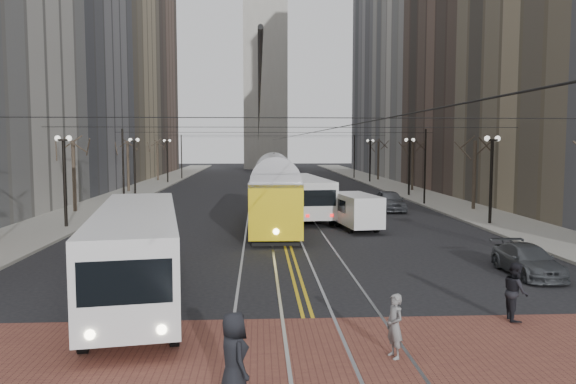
{
  "coord_description": "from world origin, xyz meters",
  "views": [
    {
      "loc": [
        -1.51,
        -17.87,
        5.42
      ],
      "look_at": [
        -0.06,
        9.63,
        3.0
      ],
      "focal_mm": 35.0,
      "sensor_mm": 36.0,
      "label": 1
    }
  ],
  "objects": [
    {
      "name": "street_trees",
      "position": [
        0.0,
        35.25,
        2.8
      ],
      "size": [
        31.68,
        53.28,
        5.6
      ],
      "color": "#382D23",
      "rests_on": "ground"
    },
    {
      "name": "centre_lines",
      "position": [
        0.0,
        45.0,
        0.01
      ],
      "size": [
        0.42,
        130.0,
        0.01
      ],
      "primitive_type": "cube",
      "color": "gold",
      "rests_on": "ground"
    },
    {
      "name": "pedestrian_b",
      "position": [
        1.89,
        -4.28,
        0.83
      ],
      "size": [
        0.54,
        0.68,
        1.63
      ],
      "primitive_type": "imported",
      "rotation": [
        0.0,
        0.0,
        5.0
      ],
      "color": "gray",
      "rests_on": "crosswalk_band"
    },
    {
      "name": "streetcar_rails",
      "position": [
        0.0,
        45.0,
        0.0
      ],
      "size": [
        4.8,
        130.0,
        0.02
      ],
      "primitive_type": "cube",
      "color": "gray",
      "rests_on": "ground"
    },
    {
      "name": "sedan_parked",
      "position": [
        9.5,
        4.24,
        0.62
      ],
      "size": [
        1.74,
        4.26,
        1.23
      ],
      "primitive_type": "imported",
      "rotation": [
        0.0,
        0.0,
        0.0
      ],
      "color": "#414549",
      "rests_on": "ground"
    },
    {
      "name": "pedestrian_c",
      "position": [
        6.3,
        -1.5,
        0.91
      ],
      "size": [
        0.8,
        0.96,
        1.79
      ],
      "primitive_type": "imported",
      "rotation": [
        0.0,
        0.0,
        1.43
      ],
      "color": "black",
      "rests_on": "crosswalk_band"
    },
    {
      "name": "transit_bus",
      "position": [
        -5.76,
        1.66,
        1.56
      ],
      "size": [
        4.64,
        12.75,
        3.12
      ],
      "primitive_type": "cube",
      "rotation": [
        0.0,
        0.0,
        0.17
      ],
      "color": "white",
      "rests_on": "ground"
    },
    {
      "name": "ground",
      "position": [
        0.0,
        0.0,
        0.0
      ],
      "size": [
        260.0,
        260.0,
        0.0
      ],
      "primitive_type": "plane",
      "color": "black",
      "rests_on": "ground"
    },
    {
      "name": "streetcar",
      "position": [
        -0.5,
        18.09,
        1.8
      ],
      "size": [
        3.09,
        15.28,
        3.59
      ],
      "primitive_type": "cube",
      "rotation": [
        0.0,
        0.0,
        -0.02
      ],
      "color": "yellow",
      "rests_on": "ground"
    },
    {
      "name": "sidewalk_right",
      "position": [
        15.0,
        45.0,
        0.07
      ],
      "size": [
        5.0,
        140.0,
        0.15
      ],
      "primitive_type": "cube",
      "color": "gray",
      "rests_on": "ground"
    },
    {
      "name": "building_left_far",
      "position": [
        -25.5,
        86.0,
        20.0
      ],
      "size": [
        16.0,
        20.0,
        40.0
      ],
      "primitive_type": "cube",
      "color": "brown",
      "rests_on": "ground"
    },
    {
      "name": "building_right_far",
      "position": [
        25.5,
        86.0,
        20.0
      ],
      "size": [
        16.0,
        20.0,
        40.0
      ],
      "primitive_type": "cube",
      "color": "slate",
      "rests_on": "ground"
    },
    {
      "name": "building_right_midfar",
      "position": [
        27.5,
        66.0,
        26.0
      ],
      "size": [
        20.0,
        20.0,
        52.0
      ],
      "primitive_type": "cube",
      "color": "#AEABA3",
      "rests_on": "ground"
    },
    {
      "name": "sedan_grey",
      "position": [
        8.91,
        26.05,
        0.82
      ],
      "size": [
        1.96,
        4.83,
        1.64
      ],
      "primitive_type": "imported",
      "rotation": [
        0.0,
        0.0,
        0.0
      ],
      "color": "#43464B",
      "rests_on": "ground"
    },
    {
      "name": "sidewalk_left",
      "position": [
        -15.0,
        45.0,
        0.07
      ],
      "size": [
        5.0,
        140.0,
        0.15
      ],
      "primitive_type": "cube",
      "color": "gray",
      "rests_on": "ground"
    },
    {
      "name": "cargo_van",
      "position": [
        4.59,
        16.53,
        1.11
      ],
      "size": [
        2.62,
        5.24,
        2.22
      ],
      "primitive_type": "cube",
      "rotation": [
        0.0,
        0.0,
        0.14
      ],
      "color": "white",
      "rests_on": "ground"
    },
    {
      "name": "rear_bus",
      "position": [
        1.8,
        22.69,
        1.46
      ],
      "size": [
        3.49,
        11.37,
        2.92
      ],
      "primitive_type": "cube",
      "rotation": [
        0.0,
        0.0,
        0.1
      ],
      "color": "silver",
      "rests_on": "ground"
    },
    {
      "name": "building_left_mid",
      "position": [
        -25.5,
        46.0,
        17.0
      ],
      "size": [
        16.0,
        20.0,
        34.0
      ],
      "primitive_type": "cube",
      "color": "slate",
      "rests_on": "ground"
    },
    {
      "name": "pedestrian_a",
      "position": [
        -2.04,
        -6.5,
        0.97
      ],
      "size": [
        0.93,
        1.1,
        1.92
      ],
      "primitive_type": "imported",
      "rotation": [
        0.0,
        0.0,
        1.98
      ],
      "color": "black",
      "rests_on": "crosswalk_band"
    },
    {
      "name": "lamp_posts",
      "position": [
        -0.0,
        28.75,
        2.8
      ],
      "size": [
        27.6,
        57.2,
        5.6
      ],
      "color": "black",
      "rests_on": "ground"
    },
    {
      "name": "building_right_mid",
      "position": [
        25.5,
        46.0,
        17.0
      ],
      "size": [
        16.0,
        20.0,
        34.0
      ],
      "primitive_type": "cube",
      "color": "brown",
      "rests_on": "ground"
    },
    {
      "name": "trolley_wires",
      "position": [
        0.0,
        34.83,
        3.77
      ],
      "size": [
        25.96,
        120.0,
        6.6
      ],
      "color": "black",
      "rests_on": "ground"
    },
    {
      "name": "crosswalk_band",
      "position": [
        0.0,
        -4.0,
        0.01
      ],
      "size": [
        25.0,
        6.0,
        0.01
      ],
      "primitive_type": "cube",
      "color": "brown",
      "rests_on": "ground"
    }
  ]
}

